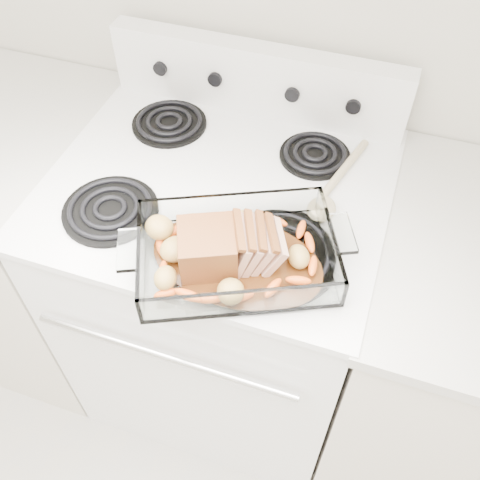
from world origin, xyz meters
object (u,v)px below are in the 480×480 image
(counter_left, at_px, (29,241))
(pork_roast, at_px, (223,243))
(electric_range, at_px, (223,294))
(counter_right, at_px, (452,363))
(baking_dish, at_px, (237,257))

(counter_left, relative_size, pork_roast, 4.58)
(electric_range, relative_size, counter_right, 1.20)
(baking_dish, xyz_separation_m, pork_roast, (-0.03, 0.00, 0.03))
(electric_range, bearing_deg, baking_dish, -60.53)
(pork_roast, bearing_deg, electric_range, 113.94)
(counter_left, distance_m, counter_right, 1.33)
(electric_range, relative_size, baking_dish, 2.94)
(counter_left, relative_size, baking_dish, 2.46)
(counter_right, distance_m, pork_roast, 0.81)
(counter_left, bearing_deg, electric_range, 0.10)
(baking_dish, height_order, pork_roast, pork_roast)
(counter_right, xyz_separation_m, baking_dish, (-0.55, -0.21, 0.50))
(counter_left, xyz_separation_m, pork_roast, (0.76, -0.21, 0.53))
(counter_right, relative_size, pork_roast, 4.58)
(counter_right, relative_size, baking_dish, 2.46)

